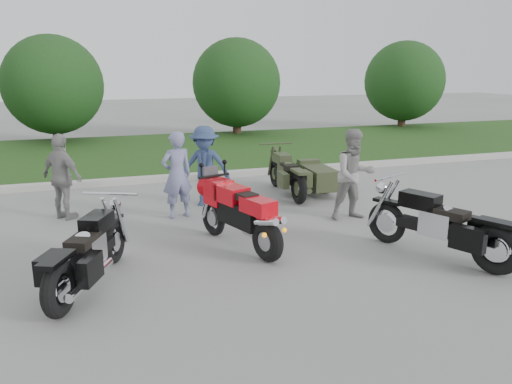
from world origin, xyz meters
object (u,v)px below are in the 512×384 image
object	(u,v)px
cruiser_right	(444,228)
sportbike_red	(240,212)
cruiser_left	(87,256)
cruiser_sidecar	(305,177)
person_stripe	(177,175)
person_back	(62,177)
person_grey	(354,175)
person_denim	(205,166)

from	to	relation	value
cruiser_right	sportbike_red	bearing A→B (deg)	128.95
sportbike_red	cruiser_left	distance (m)	2.48
sportbike_red	cruiser_sidecar	xyz separation A→B (m)	(2.40, 2.88, -0.18)
person_stripe	person_back	world-z (taller)	person_stripe
person_grey	person_back	distance (m)	5.53
person_stripe	person_grey	world-z (taller)	person_grey
cruiser_left	person_denim	size ratio (longest dim) A/B	1.31
cruiser_sidecar	person_back	xyz separation A→B (m)	(-5.13, -0.28, 0.40)
cruiser_sidecar	person_back	distance (m)	5.16
sportbike_red	person_grey	world-z (taller)	person_grey
sportbike_red	person_denim	distance (m)	2.72
cruiser_sidecar	person_denim	bearing A→B (deg)	-173.10
person_stripe	person_grey	bearing A→B (deg)	146.54
person_stripe	cruiser_right	bearing A→B (deg)	121.80
cruiser_right	person_back	distance (m)	6.84
cruiser_right	person_denim	xyz separation A→B (m)	(-2.75, 4.12, 0.35)
sportbike_red	person_stripe	xyz separation A→B (m)	(-0.66, 2.02, 0.24)
cruiser_right	person_back	bearing A→B (deg)	119.75
person_stripe	person_back	distance (m)	2.16
sportbike_red	person_grey	distance (m)	2.67
person_stripe	person_grey	xyz separation A→B (m)	(3.17, -1.16, 0.03)
cruiser_right	cruiser_left	bearing A→B (deg)	149.39
sportbike_red	person_denim	bearing A→B (deg)	70.43
cruiser_right	person_stripe	bearing A→B (deg)	110.89
cruiser_left	cruiser_right	world-z (taller)	cruiser_right
cruiser_sidecar	person_stripe	size ratio (longest dim) A/B	1.39
cruiser_sidecar	person_grey	xyz separation A→B (m)	(0.12, -2.01, 0.45)
cruiser_left	person_denim	distance (m)	4.29
cruiser_right	person_grey	bearing A→B (deg)	72.72
cruiser_sidecar	cruiser_right	bearing A→B (deg)	-81.72
person_stripe	person_back	xyz separation A→B (m)	(-2.08, 0.58, -0.02)
sportbike_red	person_stripe	size ratio (longest dim) A/B	1.24
cruiser_sidecar	person_denim	world-z (taller)	person_denim
person_grey	cruiser_sidecar	bearing A→B (deg)	94.52
cruiser_sidecar	person_back	world-z (taller)	person_back
cruiser_sidecar	person_grey	size ratio (longest dim) A/B	1.35
cruiser_left	cruiser_right	xyz separation A→B (m)	(5.12, -0.56, 0.03)
person_stripe	person_back	bearing A→B (deg)	-29.01
sportbike_red	cruiser_right	xyz separation A→B (m)	(2.79, -1.41, -0.11)
cruiser_left	person_grey	xyz separation A→B (m)	(4.84, 1.71, 0.40)
cruiser_sidecar	person_grey	bearing A→B (deg)	-83.69
cruiser_left	person_denim	xyz separation A→B (m)	(2.37, 3.56, 0.38)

